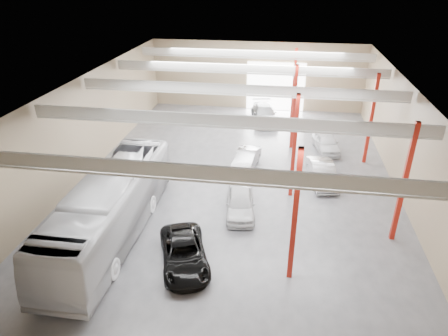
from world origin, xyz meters
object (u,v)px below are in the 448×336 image
(coach_bus, at_px, (112,207))
(car_row_b, at_px, (246,160))
(car_row_a, at_px, (240,203))
(black_sedan, at_px, (184,253))
(car_right_far, at_px, (326,142))
(car_row_c, at_px, (264,114))
(car_right_near, at_px, (322,173))

(coach_bus, xyz_separation_m, car_row_b, (6.52, 9.50, -1.14))
(car_row_a, xyz_separation_m, car_row_b, (-0.31, 6.21, -0.04))
(black_sedan, height_order, car_right_far, car_right_far)
(car_row_c, distance_m, car_right_far, 8.28)
(black_sedan, xyz_separation_m, car_row_b, (1.97, 11.41, 0.01))
(car_right_near, distance_m, car_right_far, 5.77)
(car_row_b, relative_size, car_right_near, 0.94)
(car_row_a, relative_size, car_right_near, 0.96)
(car_right_near, height_order, car_right_far, car_right_near)
(car_row_b, bearing_deg, car_row_c, 95.13)
(coach_bus, bearing_deg, black_sedan, -22.94)
(coach_bus, relative_size, car_right_far, 3.10)
(black_sedan, bearing_deg, car_row_c, 63.21)
(coach_bus, relative_size, car_row_c, 2.37)
(car_row_a, xyz_separation_m, car_right_far, (5.93, 10.52, -0.01))
(black_sedan, distance_m, car_right_far, 17.73)
(car_row_b, relative_size, car_row_c, 0.76)
(car_row_a, relative_size, car_right_far, 1.02)
(black_sedan, distance_m, car_row_c, 22.07)
(coach_bus, bearing_deg, car_row_c, 69.85)
(car_row_b, height_order, car_right_far, car_right_far)
(car_row_a, xyz_separation_m, car_row_c, (0.43, 16.71, 0.07))
(car_row_c, bearing_deg, car_row_b, -105.13)
(coach_bus, bearing_deg, car_right_far, 47.06)
(coach_bus, bearing_deg, car_row_a, 25.53)
(car_row_b, bearing_deg, car_right_near, -5.24)
(car_row_b, xyz_separation_m, car_right_far, (6.24, 4.31, 0.03))
(car_row_a, bearing_deg, coach_bus, -161.43)
(car_row_b, relative_size, car_right_far, 0.99)
(black_sedan, relative_size, car_row_a, 1.14)
(black_sedan, bearing_deg, car_row_b, 60.44)
(coach_bus, bearing_deg, car_right_near, 33.55)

